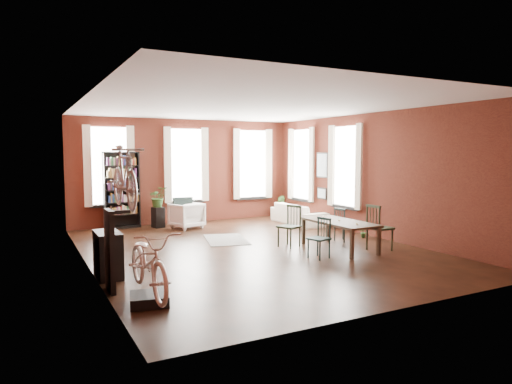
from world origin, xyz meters
TOP-DOWN VIEW (x-y plane):
  - room at (0.25, 0.62)m, footprint 9.00×9.04m
  - dining_table at (1.73, -0.95)m, footprint 0.88×1.91m
  - dining_chair_a at (0.82, -1.45)m, footprint 0.47×0.47m
  - dining_chair_b at (0.89, -0.18)m, footprint 0.57×0.57m
  - dining_chair_c at (2.47, -1.45)m, footprint 0.48×0.48m
  - dining_chair_d at (2.45, -0.22)m, footprint 0.44×0.44m
  - bookshelf at (-2.00, 4.30)m, footprint 1.00×0.32m
  - white_armchair at (-0.37, 3.40)m, footprint 0.98×0.94m
  - cream_sofa at (2.95, 2.60)m, footprint 0.61×2.08m
  - striped_rug at (-0.07, 1.26)m, footprint 1.33×1.75m
  - bike_trainer at (-3.02, -2.68)m, footprint 0.63×0.63m
  - bike_wall_rack at (-3.40, -1.80)m, footprint 0.16×0.60m
  - console_table at (-3.28, -0.90)m, footprint 0.40×0.80m
  - plant_stand at (-1.07, 3.88)m, footprint 0.36×0.36m
  - plant_by_sofa at (3.10, 4.05)m, footprint 0.66×0.84m
  - plant_small at (3.16, -0.11)m, footprint 0.35×0.50m
  - bicycle_floor at (-3.01, -2.70)m, footprint 0.64×0.96m
  - bicycle_hung at (-3.15, -1.80)m, footprint 0.47×1.00m
  - plant_on_stand at (-1.05, 3.90)m, footprint 0.54×0.59m

SIDE VIEW (x-z plane):
  - striped_rug at x=-0.07m, z-range 0.00..0.01m
  - bike_trainer at x=-3.02m, z-range 0.00..0.16m
  - plant_small at x=3.16m, z-range 0.00..0.16m
  - plant_by_sofa at x=3.10m, z-range 0.00..0.33m
  - plant_stand at x=-1.07m, z-range 0.00..0.60m
  - dining_table at x=1.73m, z-range 0.00..0.65m
  - console_table at x=-3.28m, z-range 0.00..0.80m
  - cream_sofa at x=2.95m, z-range 0.00..0.81m
  - white_armchair at x=-0.37m, z-range 0.00..0.82m
  - dining_chair_d at x=2.45m, z-range 0.00..0.82m
  - dining_chair_a at x=0.82m, z-range 0.00..0.83m
  - dining_chair_b at x=0.89m, z-range 0.00..0.95m
  - dining_chair_c at x=2.47m, z-range 0.00..1.02m
  - bike_wall_rack at x=-3.40m, z-range 0.00..1.30m
  - plant_on_stand at x=-1.05m, z-range 0.60..1.06m
  - bicycle_floor at x=-3.01m, z-range 0.16..1.96m
  - bookshelf at x=-2.00m, z-range 0.00..2.20m
  - bicycle_hung at x=-3.15m, z-range 1.30..2.96m
  - room at x=0.25m, z-range 0.53..3.75m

